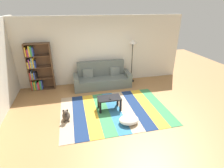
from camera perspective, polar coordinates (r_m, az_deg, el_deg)
name	(u,v)px	position (r m, az deg, el deg)	size (l,w,h in m)	color
ground_plane	(118,112)	(5.54, 1.98, -9.11)	(14.00, 14.00, 0.00)	#9E7042
back_wall	(102,50)	(7.31, -3.20, 10.88)	(6.80, 0.10, 2.70)	silver
rug	(115,110)	(5.61, 0.86, -8.55)	(3.33, 2.38, 0.01)	tan
couch	(102,78)	(7.11, -3.25, 1.87)	(2.26, 0.80, 1.00)	#59605B
bookshelf	(37,69)	(7.23, -23.13, 4.59)	(0.90, 0.28, 1.80)	brown
coffee_table	(109,100)	(5.51, -0.89, -5.19)	(0.72, 0.43, 0.41)	black
pouf	(129,120)	(5.03, 5.49, -11.52)	(0.55, 0.44, 0.21)	white
dog	(66,115)	(5.27, -14.71, -9.86)	(0.22, 0.35, 0.40)	#473D33
standing_lamp	(133,47)	(7.28, 6.72, 11.80)	(0.32, 0.32, 1.78)	black
tv_remote	(110,98)	(5.40, -0.71, -4.68)	(0.04, 0.15, 0.02)	black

